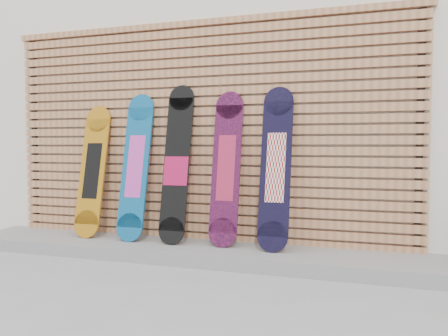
{
  "coord_description": "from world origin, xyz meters",
  "views": [
    {
      "loc": [
        1.38,
        -3.13,
        1.06
      ],
      "look_at": [
        0.17,
        0.75,
        0.85
      ],
      "focal_mm": 35.0,
      "sensor_mm": 36.0,
      "label": 1
    }
  ],
  "objects_px": {
    "snowboard_2": "(177,164)",
    "snowboard_0": "(93,171)",
    "snowboard_1": "(136,166)",
    "snowboard_3": "(226,168)",
    "snowboard_4": "(276,167)"
  },
  "relations": [
    {
      "from": "snowboard_0",
      "to": "snowboard_1",
      "type": "relative_size",
      "value": 0.93
    },
    {
      "from": "snowboard_3",
      "to": "snowboard_1",
      "type": "bearing_deg",
      "value": -178.6
    },
    {
      "from": "snowboard_2",
      "to": "snowboard_4",
      "type": "bearing_deg",
      "value": -0.11
    },
    {
      "from": "snowboard_0",
      "to": "snowboard_2",
      "type": "height_order",
      "value": "snowboard_2"
    },
    {
      "from": "snowboard_3",
      "to": "snowboard_4",
      "type": "relative_size",
      "value": 0.98
    },
    {
      "from": "snowboard_2",
      "to": "snowboard_0",
      "type": "bearing_deg",
      "value": 179.36
    },
    {
      "from": "snowboard_1",
      "to": "snowboard_3",
      "type": "distance_m",
      "value": 0.94
    },
    {
      "from": "snowboard_2",
      "to": "snowboard_3",
      "type": "xyz_separation_m",
      "value": [
        0.5,
        0.02,
        -0.03
      ]
    },
    {
      "from": "snowboard_0",
      "to": "snowboard_3",
      "type": "bearing_deg",
      "value": 0.47
    },
    {
      "from": "snowboard_4",
      "to": "snowboard_1",
      "type": "bearing_deg",
      "value": 179.94
    },
    {
      "from": "snowboard_1",
      "to": "snowboard_2",
      "type": "relative_size",
      "value": 0.95
    },
    {
      "from": "snowboard_2",
      "to": "snowboard_4",
      "type": "relative_size",
      "value": 1.04
    },
    {
      "from": "snowboard_1",
      "to": "snowboard_3",
      "type": "bearing_deg",
      "value": 1.4
    },
    {
      "from": "snowboard_2",
      "to": "snowboard_1",
      "type": "bearing_deg",
      "value": -179.95
    },
    {
      "from": "snowboard_2",
      "to": "snowboard_4",
      "type": "xyz_separation_m",
      "value": [
        0.97,
        -0.0,
        -0.02
      ]
    }
  ]
}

